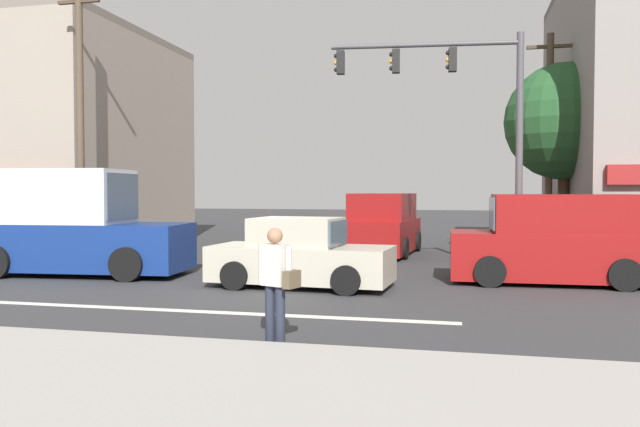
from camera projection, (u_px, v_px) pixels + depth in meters
ground_plane at (267, 284)px, 14.67m from camera, size 120.00×120.00×0.00m
lane_marking_stripe at (207, 312)px, 11.26m from camera, size 9.00×0.24×0.01m
sidewalk_curb at (12, 396)px, 6.39m from camera, size 40.00×5.00×0.16m
building_left_block at (26, 141)px, 25.91m from camera, size 10.90×9.49×8.56m
street_tree at (564, 122)px, 19.27m from camera, size 3.62×3.62×6.16m
utility_pole_near_left at (80, 121)px, 19.28m from camera, size 1.40×0.22×8.42m
utility_pole_far_right at (549, 143)px, 19.22m from camera, size 1.40×0.22×7.03m
traffic_light_mast at (467, 109)px, 15.94m from camera, size 4.87×0.68×6.20m
sedan_parked_curbside at (300, 256)px, 14.19m from camera, size 4.20×2.09×1.58m
box_truck_crossing_leftbound at (73, 227)px, 16.27m from camera, size 5.74×2.58×2.75m
van_approaching_near at (384, 226)px, 21.46m from camera, size 2.29×4.72×2.11m
van_crossing_center at (554, 241)px, 14.71m from camera, size 4.64×2.13×2.11m
pedestrian_foreground_with_bag at (276, 279)px, 8.72m from camera, size 0.66×0.47×1.67m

